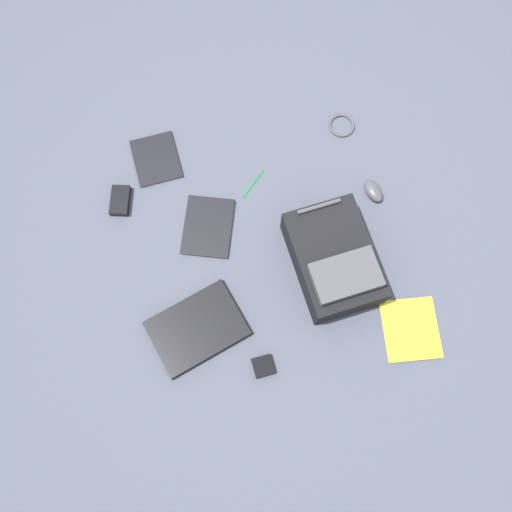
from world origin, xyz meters
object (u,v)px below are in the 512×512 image
(computer_mouse, at_px, (374,191))
(pen_black, at_px, (253,184))
(laptop, at_px, (197,328))
(backpack, at_px, (334,260))
(book_comic, at_px, (156,159))
(book_blue, at_px, (208,227))
(power_brick, at_px, (120,201))
(book_red, at_px, (410,329))
(cable_coil, at_px, (342,125))
(earbud_pouch, at_px, (263,366))

(computer_mouse, xyz_separation_m, pen_black, (-0.48, 0.14, -0.02))
(laptop, bearing_deg, computer_mouse, 26.41)
(backpack, xyz_separation_m, book_comic, (-0.61, 0.61, -0.08))
(backpack, relative_size, book_blue, 1.48)
(book_blue, relative_size, power_brick, 2.38)
(pen_black, bearing_deg, book_red, -57.55)
(book_red, relative_size, cable_coil, 2.31)
(earbud_pouch, bearing_deg, power_brick, 118.89)
(book_red, distance_m, power_brick, 1.27)
(pen_black, xyz_separation_m, earbud_pouch, (-0.12, -0.74, 0.01))
(laptop, distance_m, power_brick, 0.62)
(cable_coil, bearing_deg, computer_mouse, -82.07)
(book_red, distance_m, pen_black, 0.86)
(laptop, relative_size, cable_coil, 3.60)
(power_brick, bearing_deg, book_red, -36.99)
(laptop, bearing_deg, earbud_pouch, -41.80)
(computer_mouse, bearing_deg, book_blue, -14.05)
(book_red, bearing_deg, book_blue, 139.78)
(pen_black, bearing_deg, book_blue, -146.03)
(book_red, relative_size, power_brick, 2.06)
(laptop, height_order, cable_coil, laptop)
(computer_mouse, distance_m, power_brick, 1.04)
(backpack, distance_m, laptop, 0.59)
(power_brick, bearing_deg, backpack, -30.04)
(laptop, xyz_separation_m, cable_coil, (0.77, 0.73, -0.01))
(earbud_pouch, bearing_deg, book_comic, 105.25)
(backpack, xyz_separation_m, laptop, (-0.57, -0.13, -0.07))
(book_red, bearing_deg, computer_mouse, 88.36)
(backpack, distance_m, book_blue, 0.53)
(laptop, xyz_separation_m, pen_black, (0.34, 0.55, -0.01))
(computer_mouse, xyz_separation_m, power_brick, (-1.03, 0.18, -0.00))
(book_comic, relative_size, earbud_pouch, 3.10)
(book_red, relative_size, earbud_pouch, 3.48)
(laptop, distance_m, book_comic, 0.75)
(laptop, height_order, book_red, laptop)
(cable_coil, xyz_separation_m, pen_black, (-0.43, -0.19, -0.00))
(backpack, bearing_deg, book_comic, 134.78)
(book_red, height_order, computer_mouse, computer_mouse)
(book_blue, xyz_separation_m, computer_mouse, (0.70, 0.01, 0.01))
(book_blue, xyz_separation_m, book_comic, (-0.16, 0.35, -0.00))
(computer_mouse, relative_size, earbud_pouch, 1.44)
(power_brick, height_order, pen_black, power_brick)
(laptop, distance_m, book_blue, 0.42)
(backpack, relative_size, computer_mouse, 4.15)
(laptop, bearing_deg, backpack, 13.25)
(laptop, bearing_deg, pen_black, 58.39)
(computer_mouse, distance_m, earbud_pouch, 0.85)
(cable_coil, bearing_deg, book_red, -88.17)
(computer_mouse, xyz_separation_m, earbud_pouch, (-0.60, -0.60, -0.01))
(book_red, bearing_deg, backpack, 126.64)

